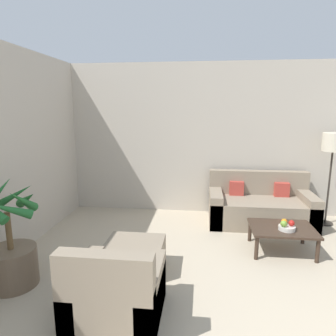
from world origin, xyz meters
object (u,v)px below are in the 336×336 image
at_px(fruit_bowl, 287,228).
at_px(armchair, 116,294).
at_px(potted_palm, 11,252).
at_px(sofa_loveseat, 260,207).
at_px(orange_fruit, 284,222).
at_px(coffee_table, 282,230).
at_px(floor_lamp, 333,147).
at_px(apple_red, 292,223).
at_px(apple_green, 284,224).
at_px(ottoman, 135,256).

relative_size(fruit_bowl, armchair, 0.27).
distance_m(potted_palm, sofa_loveseat, 3.71).
bearing_deg(potted_palm, fruit_bowl, 18.73).
bearing_deg(orange_fruit, coffee_table, 109.74).
height_order(potted_palm, floor_lamp, floor_lamp).
height_order(potted_palm, orange_fruit, potted_palm).
distance_m(potted_palm, apple_red, 3.38).
distance_m(potted_palm, floor_lamp, 4.76).
relative_size(sofa_loveseat, coffee_table, 2.01).
relative_size(fruit_bowl, orange_fruit, 2.77).
bearing_deg(apple_red, apple_green, -160.99).
relative_size(potted_palm, fruit_bowl, 5.61).
relative_size(coffee_table, apple_red, 10.68).
distance_m(floor_lamp, orange_fruit, 1.72).
relative_size(apple_red, apple_green, 0.94).
height_order(apple_red, ottoman, apple_red).
xyz_separation_m(fruit_bowl, armchair, (-1.87, -1.48, -0.11)).
bearing_deg(fruit_bowl, potted_palm, -161.27).
distance_m(sofa_loveseat, ottoman, 2.46).
bearing_deg(ottoman, armchair, -88.87).
distance_m(fruit_bowl, orange_fruit, 0.09).
height_order(potted_palm, fruit_bowl, potted_palm).
bearing_deg(armchair, sofa_loveseat, 56.16).
xyz_separation_m(coffee_table, ottoman, (-1.85, -0.71, -0.11)).
xyz_separation_m(sofa_loveseat, floor_lamp, (1.09, 0.07, 1.02)).
height_order(floor_lamp, fruit_bowl, floor_lamp).
distance_m(fruit_bowl, armchair, 2.38).
relative_size(sofa_loveseat, fruit_bowl, 7.88).
distance_m(coffee_table, apple_green, 0.18).
bearing_deg(floor_lamp, potted_palm, -151.25).
height_order(potted_palm, armchair, potted_palm).
bearing_deg(apple_green, fruit_bowl, 28.11).
bearing_deg(sofa_loveseat, orange_fruit, -83.77).
bearing_deg(orange_fruit, potted_palm, -160.19).
bearing_deg(fruit_bowl, coffee_table, 110.69).
distance_m(orange_fruit, armchair, 2.41).
xyz_separation_m(sofa_loveseat, orange_fruit, (0.11, -1.05, 0.15)).
height_order(apple_red, orange_fruit, same).
bearing_deg(sofa_loveseat, coffee_table, -84.19).
height_order(fruit_bowl, apple_red, apple_red).
bearing_deg(fruit_bowl, armchair, -141.70).
relative_size(potted_palm, orange_fruit, 15.51).
height_order(sofa_loveseat, floor_lamp, floor_lamp).
bearing_deg(potted_palm, floor_lamp, 28.75).
xyz_separation_m(potted_palm, fruit_bowl, (3.14, 1.07, -0.02)).
bearing_deg(floor_lamp, sofa_loveseat, -176.11).
xyz_separation_m(coffee_table, apple_green, (-0.02, -0.12, 0.14)).
relative_size(apple_red, orange_fruit, 1.01).
relative_size(potted_palm, apple_red, 15.31).
xyz_separation_m(fruit_bowl, ottoman, (-1.89, -0.62, -0.18)).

